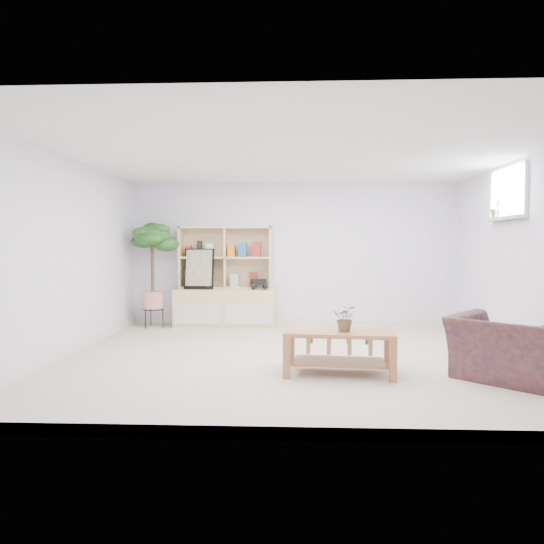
{
  "coord_description": "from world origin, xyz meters",
  "views": [
    {
      "loc": [
        -0.02,
        -5.73,
        1.32
      ],
      "look_at": [
        -0.29,
        0.7,
        0.98
      ],
      "focal_mm": 32.0,
      "sensor_mm": 36.0,
      "label": 1
    }
  ],
  "objects_px": {
    "storage_unit": "(225,276)",
    "coffee_table": "(339,351)",
    "armchair": "(507,344)",
    "floor_tree": "(153,275)"
  },
  "relations": [
    {
      "from": "storage_unit",
      "to": "coffee_table",
      "type": "relative_size",
      "value": 1.48
    },
    {
      "from": "coffee_table",
      "to": "armchair",
      "type": "relative_size",
      "value": 1.14
    },
    {
      "from": "storage_unit",
      "to": "coffee_table",
      "type": "height_order",
      "value": "storage_unit"
    },
    {
      "from": "coffee_table",
      "to": "floor_tree",
      "type": "height_order",
      "value": "floor_tree"
    },
    {
      "from": "armchair",
      "to": "floor_tree",
      "type": "bearing_deg",
      "value": 8.21
    },
    {
      "from": "storage_unit",
      "to": "floor_tree",
      "type": "bearing_deg",
      "value": -170.69
    },
    {
      "from": "coffee_table",
      "to": "floor_tree",
      "type": "xyz_separation_m",
      "value": [
        -2.77,
        2.76,
        0.63
      ]
    },
    {
      "from": "coffee_table",
      "to": "floor_tree",
      "type": "bearing_deg",
      "value": 140.19
    },
    {
      "from": "floor_tree",
      "to": "armchair",
      "type": "bearing_deg",
      "value": -33.89
    },
    {
      "from": "storage_unit",
      "to": "floor_tree",
      "type": "relative_size",
      "value": 0.96
    }
  ]
}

